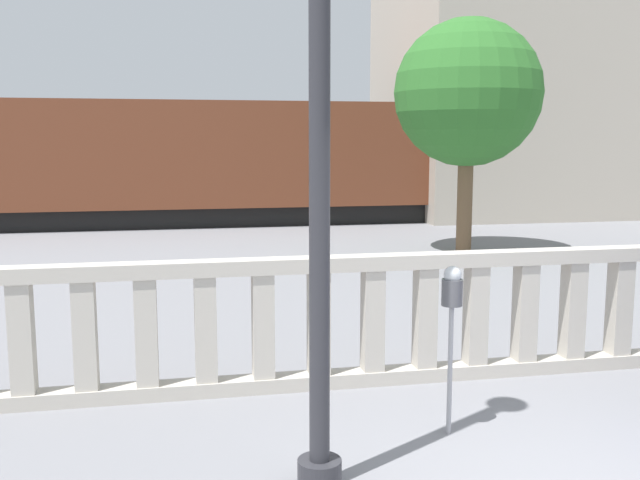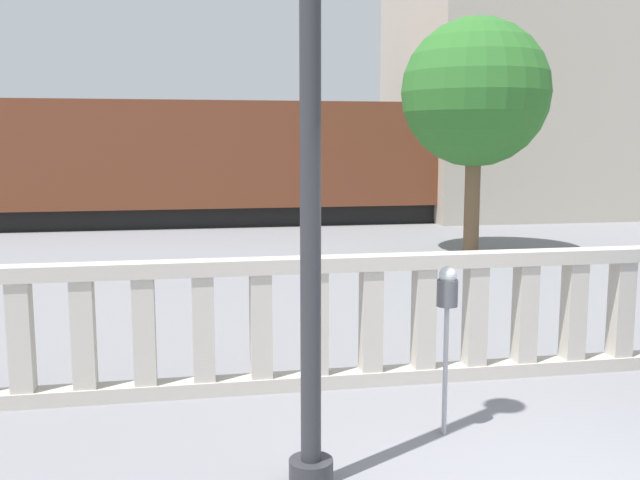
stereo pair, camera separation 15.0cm
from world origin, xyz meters
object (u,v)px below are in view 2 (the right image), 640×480
(lamppost, at_px, (310,3))
(parking_meter, at_px, (447,301))
(train_near, at_px, (147,161))
(tree_left, at_px, (475,93))

(lamppost, distance_m, parking_meter, 2.55)
(lamppost, distance_m, train_near, 16.19)
(parking_meter, height_order, train_near, train_near)
(lamppost, relative_size, tree_left, 1.16)
(parking_meter, bearing_deg, lamppost, -150.58)
(tree_left, bearing_deg, lamppost, -117.98)
(parking_meter, height_order, tree_left, tree_left)
(train_near, distance_m, tree_left, 9.63)
(lamppost, height_order, tree_left, lamppost)
(lamppost, relative_size, train_near, 0.23)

